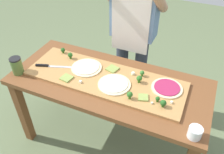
# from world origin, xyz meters

# --- Properties ---
(ground_plane) EXTENTS (8.00, 8.00, 0.00)m
(ground_plane) POSITION_xyz_m (0.00, 0.00, 0.00)
(ground_plane) COLOR #60704C
(prep_table) EXTENTS (1.60, 0.70, 0.77)m
(prep_table) POSITION_xyz_m (0.00, 0.00, 0.66)
(prep_table) COLOR brown
(prep_table) RESTS_ON ground
(cutting_board) EXTENTS (1.28, 0.43, 0.02)m
(cutting_board) POSITION_xyz_m (-0.03, -0.00, 0.78)
(cutting_board) COLOR #B27F47
(cutting_board) RESTS_ON prep_table
(chefs_knife) EXTENTS (0.30, 0.12, 0.02)m
(chefs_knife) POSITION_xyz_m (-0.53, -0.06, 0.80)
(chefs_knife) COLOR #B7BABF
(chefs_knife) RESTS_ON cutting_board
(pizza_whole_white_garlic) EXTENTS (0.25, 0.25, 0.02)m
(pizza_whole_white_garlic) POSITION_xyz_m (0.07, -0.05, 0.80)
(pizza_whole_white_garlic) COLOR beige
(pizza_whole_white_garlic) RESTS_ON cutting_board
(pizza_whole_beet_magenta) EXTENTS (0.24, 0.24, 0.02)m
(pizza_whole_beet_magenta) POSITION_xyz_m (0.45, 0.07, 0.80)
(pizza_whole_beet_magenta) COLOR beige
(pizza_whole_beet_magenta) RESTS_ON cutting_board
(pizza_whole_cheese_artichoke) EXTENTS (0.26, 0.26, 0.02)m
(pizza_whole_cheese_artichoke) POSITION_xyz_m (-0.23, 0.05, 0.80)
(pizza_whole_cheese_artichoke) COLOR beige
(pizza_whole_cheese_artichoke) RESTS_ON cutting_board
(pizza_slice_near_left) EXTENTS (0.09, 0.09, 0.01)m
(pizza_slice_near_left) POSITION_xyz_m (0.32, -0.10, 0.80)
(pizza_slice_near_left) COLOR #899E4C
(pizza_slice_near_left) RESTS_ON cutting_board
(pizza_slice_far_left) EXTENTS (0.11, 0.11, 0.01)m
(pizza_slice_far_left) POSITION_xyz_m (-0.02, 0.12, 0.80)
(pizza_slice_far_left) COLOR #899E4C
(pizza_slice_far_left) RESTS_ON cutting_board
(pizza_slice_near_right) EXTENTS (0.10, 0.10, 0.01)m
(pizza_slice_near_right) POSITION_xyz_m (-0.31, -0.13, 0.80)
(pizza_slice_near_right) COLOR #899E4C
(pizza_slice_near_right) RESTS_ON cutting_board
(broccoli_floret_back_right) EXTENTS (0.03, 0.03, 0.04)m
(broccoli_floret_back_right) POSITION_xyz_m (0.42, -0.09, 0.82)
(broccoli_floret_back_right) COLOR #2C5915
(broccoli_floret_back_right) RESTS_ON cutting_board
(broccoli_floret_front_left) EXTENTS (0.04, 0.04, 0.05)m
(broccoli_floret_front_left) POSITION_xyz_m (-0.53, 0.17, 0.83)
(broccoli_floret_front_left) COLOR #2C5915
(broccoli_floret_front_left) RESTS_ON cutting_board
(broccoli_floret_back_mid) EXTENTS (0.04, 0.04, 0.05)m
(broccoli_floret_back_mid) POSITION_xyz_m (0.23, 0.14, 0.83)
(broccoli_floret_back_mid) COLOR #3F7220
(broccoli_floret_back_mid) RESTS_ON cutting_board
(broccoli_floret_center_right) EXTENTS (0.04, 0.04, 0.06)m
(broccoli_floret_center_right) POSITION_xyz_m (0.23, 0.05, 0.83)
(broccoli_floret_center_right) COLOR #366618
(broccoli_floret_center_right) RESTS_ON cutting_board
(broccoli_floret_back_left) EXTENTS (0.04, 0.04, 0.06)m
(broccoli_floret_back_left) POSITION_xyz_m (0.23, -0.14, 0.83)
(broccoli_floret_back_left) COLOR #366618
(broccoli_floret_back_left) RESTS_ON cutting_board
(broccoli_floret_front_mid) EXTENTS (0.04, 0.04, 0.06)m
(broccoli_floret_front_mid) POSITION_xyz_m (0.47, -0.12, 0.83)
(broccoli_floret_front_mid) COLOR #2C5915
(broccoli_floret_front_mid) RESTS_ON cutting_board
(broccoli_floret_front_right) EXTENTS (0.04, 0.04, 0.06)m
(broccoli_floret_front_right) POSITION_xyz_m (-0.42, 0.12, 0.83)
(broccoli_floret_front_right) COLOR #2C5915
(broccoli_floret_front_right) RESTS_ON cutting_board
(cheese_crumble_a) EXTENTS (0.02, 0.02, 0.02)m
(cheese_crumble_a) POSITION_xyz_m (0.51, -0.07, 0.80)
(cheese_crumble_a) COLOR silver
(cheese_crumble_a) RESTS_ON cutting_board
(cheese_crumble_b) EXTENTS (0.02, 0.02, 0.01)m
(cheese_crumble_b) POSITION_xyz_m (0.39, -0.13, 0.80)
(cheese_crumble_b) COLOR silver
(cheese_crumble_b) RESTS_ON cutting_board
(cheese_crumble_c) EXTENTS (0.02, 0.02, 0.02)m
(cheese_crumble_c) POSITION_xyz_m (-0.18, -0.13, 0.80)
(cheese_crumble_c) COLOR silver
(cheese_crumble_c) RESTS_ON cutting_board
(cheese_crumble_d) EXTENTS (0.03, 0.03, 0.02)m
(cheese_crumble_d) POSITION_xyz_m (0.16, 0.13, 0.81)
(cheese_crumble_d) COLOR white
(cheese_crumble_d) RESTS_ON cutting_board
(flour_cup) EXTENTS (0.09, 0.09, 0.08)m
(flour_cup) POSITION_xyz_m (0.71, -0.28, 0.81)
(flour_cup) COLOR white
(flour_cup) RESTS_ON prep_table
(sauce_jar) EXTENTS (0.09, 0.09, 0.15)m
(sauce_jar) POSITION_xyz_m (-0.72, -0.21, 0.85)
(sauce_jar) COLOR #517033
(sauce_jar) RESTS_ON prep_table
(cook_center) EXTENTS (0.54, 0.39, 1.67)m
(cook_center) POSITION_xyz_m (-0.00, 0.55, 1.00)
(cook_center) COLOR #333847
(cook_center) RESTS_ON ground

